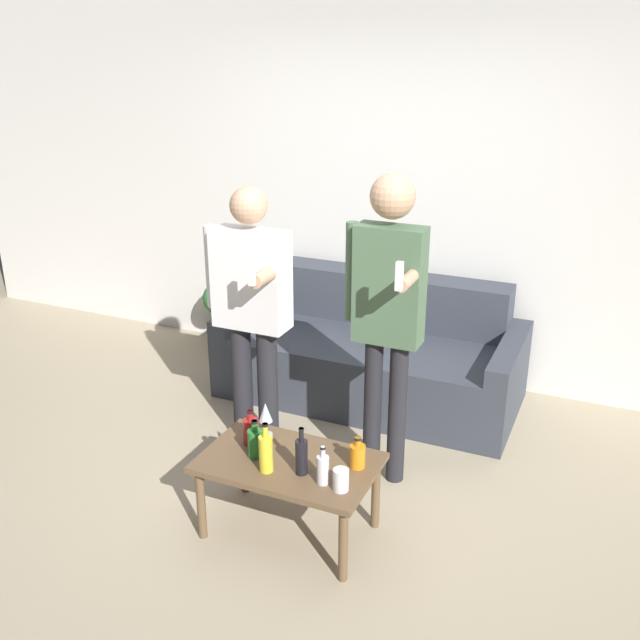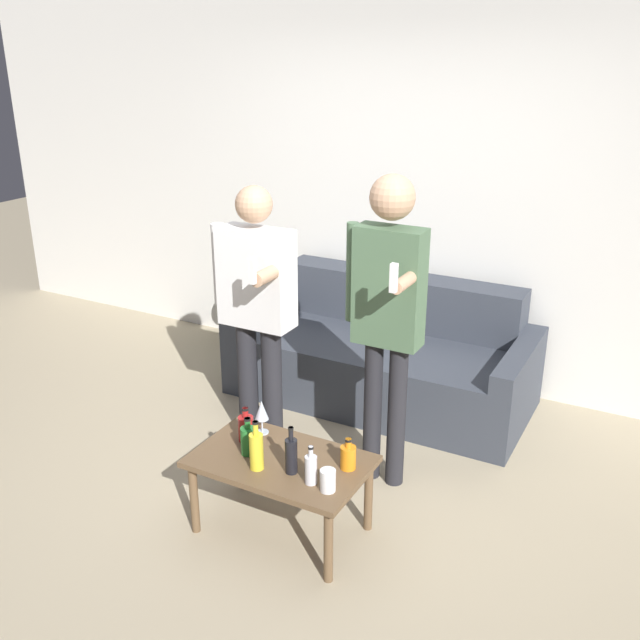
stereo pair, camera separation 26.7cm
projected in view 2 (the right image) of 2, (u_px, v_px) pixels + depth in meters
ground_plane at (275, 500)px, 3.89m from camera, size 16.00×16.00×0.00m
wall_back at (417, 193)px, 5.01m from camera, size 8.00×0.06×2.70m
couch at (383, 356)px, 4.97m from camera, size 2.03×0.94×0.81m
coffee_table at (281, 468)px, 3.53m from camera, size 0.86×0.54×0.42m
bottle_orange at (256, 450)px, 3.40m from camera, size 0.07×0.07×0.25m
bottle_green at (311, 469)px, 3.29m from camera, size 0.06×0.06×0.19m
bottle_dark at (291, 455)px, 3.37m from camera, size 0.06×0.06×0.24m
bottle_yellow at (248, 440)px, 3.53m from camera, size 0.08×0.08×0.20m
bottle_red at (246, 428)px, 3.65m from camera, size 0.08×0.08×0.19m
bottle_clear at (348, 456)px, 3.41m from camera, size 0.08×0.08×0.16m
wine_glass_near at (262, 411)px, 3.70m from camera, size 0.07×0.07×0.19m
cup_on_table at (328, 480)px, 3.24m from camera, size 0.07×0.07×0.11m
person_standing_left at (256, 299)px, 4.17m from camera, size 0.52×0.42×1.60m
person_standing_right at (388, 305)px, 3.71m from camera, size 0.43×0.43×1.74m
potted_plant at (238, 308)px, 5.87m from camera, size 0.27×0.27×0.54m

